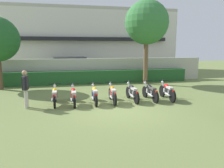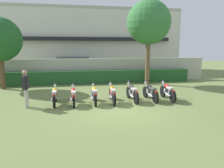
{
  "view_description": "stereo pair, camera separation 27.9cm",
  "coord_description": "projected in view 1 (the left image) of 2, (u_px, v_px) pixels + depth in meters",
  "views": [
    {
      "loc": [
        -2.2,
        -8.75,
        2.72
      ],
      "look_at": [
        0.0,
        1.71,
        0.87
      ],
      "focal_mm": 34.22,
      "sensor_mm": 36.0,
      "label": 1
    },
    {
      "loc": [
        -1.92,
        -8.81,
        2.72
      ],
      "look_at": [
        0.0,
        1.71,
        0.87
      ],
      "focal_mm": 34.22,
      "sensor_mm": 36.0,
      "label": 2
    }
  ],
  "objects": [
    {
      "name": "motorcycle_in_row_6",
      "position": [
        167.0,
        91.0,
        11.19
      ],
      "size": [
        0.6,
        1.88,
        0.98
      ],
      "rotation": [
        0.0,
        0.0,
        1.55
      ],
      "color": "black",
      "rests_on": "ground"
    },
    {
      "name": "motorcycle_in_row_1",
      "position": [
        74.0,
        96.0,
        10.22
      ],
      "size": [
        0.6,
        1.86,
        0.94
      ],
      "rotation": [
        0.0,
        0.0,
        1.6
      ],
      "color": "black",
      "rests_on": "ground"
    },
    {
      "name": "ground",
      "position": [
        120.0,
        110.0,
        9.35
      ],
      "size": [
        60.0,
        60.0,
        0.0
      ],
      "primitive_type": "plane",
      "color": "olive"
    },
    {
      "name": "hedge_row",
      "position": [
        97.0,
        77.0,
        16.23
      ],
      "size": [
        14.29,
        0.7,
        0.98
      ],
      "primitive_type": "cube",
      "color": "#235628",
      "rests_on": "ground"
    },
    {
      "name": "building",
      "position": [
        86.0,
        42.0,
        23.99
      ],
      "size": [
        18.8,
        6.5,
        6.71
      ],
      "color": "silver",
      "rests_on": "ground"
    },
    {
      "name": "motorcycle_in_row_2",
      "position": [
        94.0,
        94.0,
        10.43
      ],
      "size": [
        0.6,
        1.84,
        0.96
      ],
      "rotation": [
        0.0,
        0.0,
        1.56
      ],
      "color": "black",
      "rests_on": "ground"
    },
    {
      "name": "compound_wall",
      "position": [
        96.0,
        70.0,
        16.84
      ],
      "size": [
        17.86,
        0.3,
        1.85
      ],
      "primitive_type": "cube",
      "color": "#BCB7A8",
      "rests_on": "ground"
    },
    {
      "name": "motorcycle_in_row_0",
      "position": [
        55.0,
        96.0,
        10.13
      ],
      "size": [
        0.6,
        1.82,
        0.96
      ],
      "rotation": [
        0.0,
        0.0,
        1.59
      ],
      "color": "black",
      "rests_on": "ground"
    },
    {
      "name": "motorcycle_in_row_5",
      "position": [
        150.0,
        92.0,
        11.07
      ],
      "size": [
        0.6,
        1.89,
        0.97
      ],
      "rotation": [
        0.0,
        0.0,
        1.62
      ],
      "color": "black",
      "rests_on": "ground"
    },
    {
      "name": "motorcycle_in_row_4",
      "position": [
        132.0,
        92.0,
        10.89
      ],
      "size": [
        0.6,
        1.9,
        0.97
      ],
      "rotation": [
        0.0,
        0.0,
        1.6
      ],
      "color": "black",
      "rests_on": "ground"
    },
    {
      "name": "tree_far_side",
      "position": [
        147.0,
        23.0,
        15.32
      ],
      "size": [
        3.15,
        3.15,
        6.06
      ],
      "color": "brown",
      "rests_on": "ground"
    },
    {
      "name": "parked_car",
      "position": [
        71.0,
        68.0,
        18.8
      ],
      "size": [
        4.68,
        2.48,
        1.89
      ],
      "rotation": [
        0.0,
        0.0,
        0.11
      ],
      "color": "black",
      "rests_on": "ground"
    },
    {
      "name": "motorcycle_in_row_3",
      "position": [
        112.0,
        93.0,
        10.62
      ],
      "size": [
        0.6,
        1.92,
        0.96
      ],
      "rotation": [
        0.0,
        0.0,
        1.54
      ],
      "color": "black",
      "rests_on": "ground"
    },
    {
      "name": "inspector_person",
      "position": [
        25.0,
        86.0,
        9.51
      ],
      "size": [
        0.23,
        0.69,
        1.72
      ],
      "color": "beige",
      "rests_on": "ground"
    }
  ]
}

